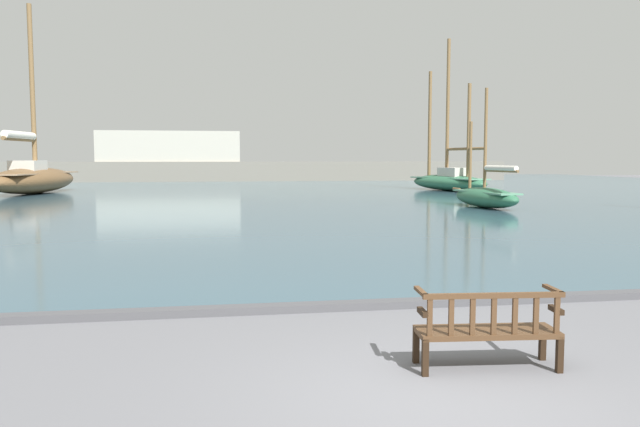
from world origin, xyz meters
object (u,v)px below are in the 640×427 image
Objects in this scene: sailboat_mid_starboard at (33,177)px; sailboat_distant_harbor at (449,178)px; park_bench at (488,328)px; sailboat_outer_port at (486,195)px.

sailboat_distant_harbor is (29.14, -0.99, -0.17)m from sailboat_mid_starboard.
park_bench is 0.13× the size of sailboat_mid_starboard.
park_bench is 0.15× the size of sailboat_distant_harbor.
park_bench is at bearing -114.23° from sailboat_outer_port.
sailboat_mid_starboard is at bearing 146.13° from sailboat_outer_port.
sailboat_mid_starboard reaches higher than sailboat_outer_port.
park_bench is at bearing -68.27° from sailboat_mid_starboard.
sailboat_distant_harbor is at bearing 69.58° from park_bench.
sailboat_distant_harbor is at bearing 75.09° from sailboat_outer_port.
park_bench is 39.79m from sailboat_distant_harbor.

